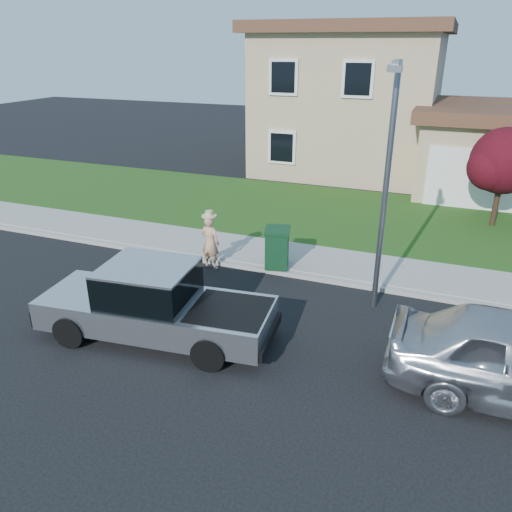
{
  "coord_description": "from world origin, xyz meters",
  "views": [
    {
      "loc": [
        4.92,
        -9.13,
        6.0
      ],
      "look_at": [
        0.89,
        1.26,
        1.2
      ],
      "focal_mm": 35.0,
      "sensor_mm": 36.0,
      "label": 1
    }
  ],
  "objects_px": {
    "ornamental_tree": "(505,164)",
    "street_lamp": "(386,178)",
    "pickup_truck": "(155,305)",
    "trash_bin": "(277,247)",
    "woman": "(210,241)"
  },
  "relations": [
    {
      "from": "woman",
      "to": "ornamental_tree",
      "type": "relative_size",
      "value": 0.51
    },
    {
      "from": "trash_bin",
      "to": "ornamental_tree",
      "type": "bearing_deg",
      "value": 31.75
    },
    {
      "from": "ornamental_tree",
      "to": "street_lamp",
      "type": "relative_size",
      "value": 0.59
    },
    {
      "from": "street_lamp",
      "to": "ornamental_tree",
      "type": "bearing_deg",
      "value": 68.39
    },
    {
      "from": "ornamental_tree",
      "to": "trash_bin",
      "type": "distance_m",
      "value": 8.63
    },
    {
      "from": "ornamental_tree",
      "to": "street_lamp",
      "type": "bearing_deg",
      "value": -112.38
    },
    {
      "from": "woman",
      "to": "trash_bin",
      "type": "relative_size",
      "value": 1.54
    },
    {
      "from": "pickup_truck",
      "to": "trash_bin",
      "type": "height_order",
      "value": "pickup_truck"
    },
    {
      "from": "trash_bin",
      "to": "street_lamp",
      "type": "xyz_separation_m",
      "value": [
        2.9,
        -1.16,
        2.52
      ]
    },
    {
      "from": "ornamental_tree",
      "to": "street_lamp",
      "type": "height_order",
      "value": "street_lamp"
    },
    {
      "from": "street_lamp",
      "to": "trash_bin",
      "type": "bearing_deg",
      "value": 158.97
    },
    {
      "from": "woman",
      "to": "street_lamp",
      "type": "distance_m",
      "value": 5.36
    },
    {
      "from": "pickup_truck",
      "to": "trash_bin",
      "type": "relative_size",
      "value": 4.77
    },
    {
      "from": "trash_bin",
      "to": "pickup_truck",
      "type": "bearing_deg",
      "value": -121.67
    },
    {
      "from": "pickup_truck",
      "to": "trash_bin",
      "type": "distance_m",
      "value": 4.43
    }
  ]
}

